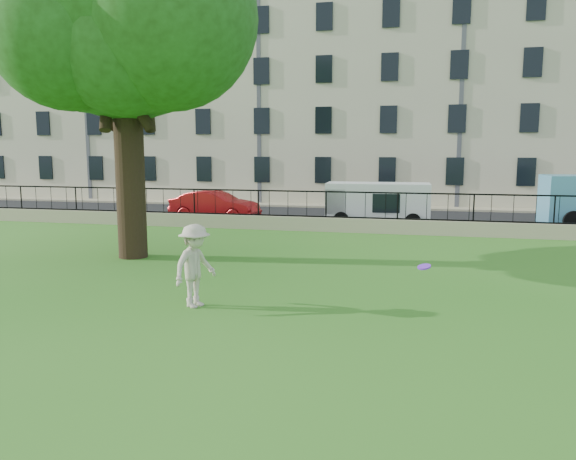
% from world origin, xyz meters
% --- Properties ---
extents(ground, '(120.00, 120.00, 0.00)m').
position_xyz_m(ground, '(0.00, 0.00, 0.00)').
color(ground, '#2B6E1A').
rests_on(ground, ground).
extents(retaining_wall, '(50.00, 0.40, 0.60)m').
position_xyz_m(retaining_wall, '(0.00, 12.00, 0.30)').
color(retaining_wall, tan).
rests_on(retaining_wall, ground).
extents(iron_railing, '(50.00, 0.05, 1.13)m').
position_xyz_m(iron_railing, '(0.00, 12.00, 1.15)').
color(iron_railing, black).
rests_on(iron_railing, retaining_wall).
extents(street, '(60.00, 9.00, 0.01)m').
position_xyz_m(street, '(0.00, 16.70, 0.01)').
color(street, black).
rests_on(street, ground).
extents(sidewalk, '(60.00, 1.40, 0.12)m').
position_xyz_m(sidewalk, '(0.00, 21.90, 0.06)').
color(sidewalk, tan).
rests_on(sidewalk, ground).
extents(building_row, '(56.40, 10.40, 13.80)m').
position_xyz_m(building_row, '(0.00, 27.57, 6.92)').
color(building_row, beige).
rests_on(building_row, ground).
extents(tree, '(8.89, 7.17, 11.50)m').
position_xyz_m(tree, '(-5.32, 4.96, 7.81)').
color(tree, black).
rests_on(tree, ground).
extents(man, '(1.08, 1.38, 1.87)m').
position_xyz_m(man, '(-0.96, -0.06, 0.94)').
color(man, beige).
rests_on(man, ground).
extents(frisbee, '(0.31, 0.32, 0.12)m').
position_xyz_m(frisbee, '(4.00, -0.11, 1.17)').
color(frisbee, '#7126D8').
extents(red_sedan, '(4.50, 1.87, 1.45)m').
position_xyz_m(red_sedan, '(-5.92, 14.40, 0.72)').
color(red_sedan, '#A71417').
rests_on(red_sedan, street).
extents(white_van, '(4.72, 2.01, 1.95)m').
position_xyz_m(white_van, '(2.00, 14.40, 0.98)').
color(white_van, silver).
rests_on(white_van, street).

